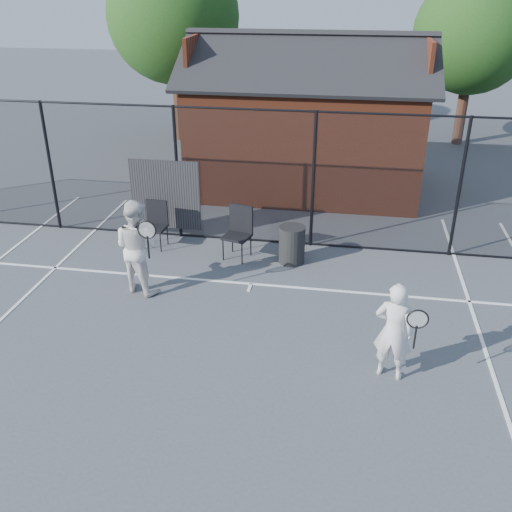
% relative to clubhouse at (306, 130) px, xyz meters
% --- Properties ---
extents(ground, '(80.00, 80.00, 0.00)m').
position_rel_clubhouse_xyz_m(ground, '(-0.50, -9.00, -1.61)').
color(ground, '#4A4E55').
rests_on(ground, ground).
extents(court_lines, '(11.02, 18.00, 0.01)m').
position_rel_clubhouse_xyz_m(court_lines, '(-0.50, -10.32, -1.60)').
color(court_lines, white).
rests_on(court_lines, ground).
extents(fence, '(22.04, 3.00, 3.00)m').
position_rel_clubhouse_xyz_m(fence, '(-0.80, -4.00, -0.16)').
color(fence, black).
rests_on(fence, ground).
extents(clubhouse, '(6.50, 4.36, 4.19)m').
position_rel_clubhouse_xyz_m(clubhouse, '(0.00, 0.00, 0.00)').
color(clubhouse, maroon).
rests_on(clubhouse, ground).
extents(tree_left, '(4.48, 4.48, 6.44)m').
position_rel_clubhouse_xyz_m(tree_left, '(-5.00, 4.50, 2.58)').
color(tree_left, black).
rests_on(tree_left, ground).
extents(tree_right, '(3.97, 3.97, 5.70)m').
position_rel_clubhouse_xyz_m(tree_right, '(5.00, 5.50, 2.10)').
color(tree_right, black).
rests_on(tree_right, ground).
extents(player_front, '(0.74, 0.58, 1.57)m').
position_rel_clubhouse_xyz_m(player_front, '(2.04, -8.44, -0.82)').
color(player_front, white).
rests_on(player_front, ground).
extents(player_back, '(1.08, 0.96, 1.82)m').
position_rel_clubhouse_xyz_m(player_back, '(-2.55, -6.55, -0.69)').
color(player_back, silver).
rests_on(player_back, ground).
extents(chair_left, '(0.52, 0.54, 1.01)m').
position_rel_clubhouse_xyz_m(chair_left, '(-2.88, -4.67, -1.10)').
color(chair_left, black).
rests_on(chair_left, ground).
extents(chair_right, '(0.65, 0.67, 1.10)m').
position_rel_clubhouse_xyz_m(chair_right, '(-0.99, -4.90, -1.06)').
color(chair_right, black).
rests_on(chair_right, ground).
extents(waste_bin, '(0.58, 0.58, 0.79)m').
position_rel_clubhouse_xyz_m(waste_bin, '(0.17, -4.90, -1.21)').
color(waste_bin, '#262626').
rests_on(waste_bin, ground).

